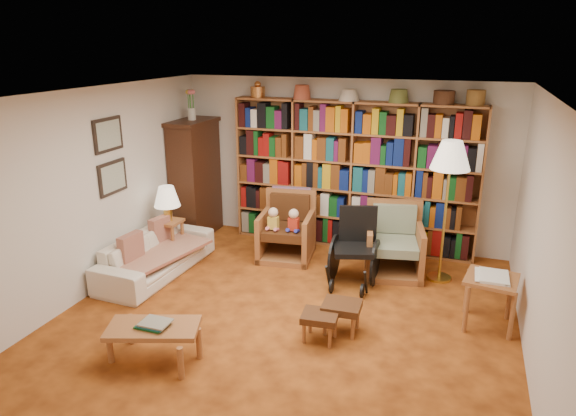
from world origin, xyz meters
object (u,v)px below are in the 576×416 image
at_px(armchair_leather, 289,230).
at_px(footstool_a, 320,318).
at_px(sofa, 156,254).
at_px(side_table_lamp, 169,232).
at_px(floor_lamp, 450,161).
at_px(footstool_b, 342,308).
at_px(side_table_papers, 491,285).
at_px(armchair_sage, 395,246).
at_px(wheelchair, 355,249).
at_px(coffee_table, 153,331).

distance_m(armchair_leather, footstool_a, 2.32).
distance_m(sofa, side_table_lamp, 0.53).
bearing_deg(floor_lamp, footstool_a, -119.48).
height_order(sofa, footstool_b, sofa).
xyz_separation_m(sofa, floor_lamp, (3.63, 1.07, 1.33)).
xyz_separation_m(floor_lamp, side_table_papers, (0.57, -1.04, -1.11)).
bearing_deg(footstool_a, armchair_leather, 117.34).
bearing_deg(sofa, armchair_leather, -48.68).
distance_m(armchair_sage, wheelchair, 0.70).
xyz_separation_m(armchair_leather, side_table_papers, (2.73, -1.16, 0.10)).
relative_size(sofa, side_table_lamp, 3.22).
distance_m(side_table_lamp, armchair_leather, 1.72).
relative_size(side_table_lamp, floor_lamp, 0.31).
xyz_separation_m(armchair_sage, footstool_b, (-0.31, -1.78, -0.08)).
bearing_deg(armchair_sage, wheelchair, -130.20).
height_order(armchair_leather, floor_lamp, floor_lamp).
bearing_deg(sofa, side_table_lamp, 13.53).
relative_size(side_table_lamp, side_table_papers, 0.94).
relative_size(sofa, floor_lamp, 1.00).
xyz_separation_m(footstool_a, footstool_b, (0.17, 0.24, 0.02)).
bearing_deg(coffee_table, footstool_a, 31.48).
height_order(wheelchair, footstool_a, wheelchair).
distance_m(armchair_sage, floor_lamp, 1.38).
relative_size(wheelchair, floor_lamp, 0.54).
relative_size(sofa, footstool_b, 4.45).
bearing_deg(footstool_a, coffee_table, -148.52).
distance_m(armchair_leather, coffee_table, 2.96).
distance_m(wheelchair, footstool_a, 1.50).
bearing_deg(armchair_sage, sofa, -159.10).
height_order(sofa, wheelchair, wheelchair).
bearing_deg(footstool_b, armchair_leather, 124.27).
bearing_deg(armchair_leather, side_table_papers, -23.04).
distance_m(footstool_a, coffee_table, 1.68).
bearing_deg(armchair_sage, side_table_papers, -43.54).
bearing_deg(side_table_papers, coffee_table, -150.22).
bearing_deg(floor_lamp, sofa, -163.53).
bearing_deg(armchair_sage, side_table_lamp, -168.32).
bearing_deg(wheelchair, footstool_a, -91.45).
bearing_deg(footstool_b, side_table_lamp, 158.07).
xyz_separation_m(floor_lamp, footstool_b, (-0.92, -1.70, -1.32)).
relative_size(sofa, side_table_papers, 3.03).
distance_m(armchair_leather, side_table_papers, 2.96).
relative_size(armchair_sage, wheelchair, 0.94).
xyz_separation_m(armchair_leather, coffee_table, (-0.37, -2.93, -0.06)).
bearing_deg(coffee_table, wheelchair, 58.11).
distance_m(sofa, footstool_a, 2.68).
height_order(sofa, side_table_lamp, side_table_lamp).
height_order(floor_lamp, footstool_a, floor_lamp).
bearing_deg(floor_lamp, footstool_b, -118.46).
distance_m(armchair_leather, armchair_sage, 1.55).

